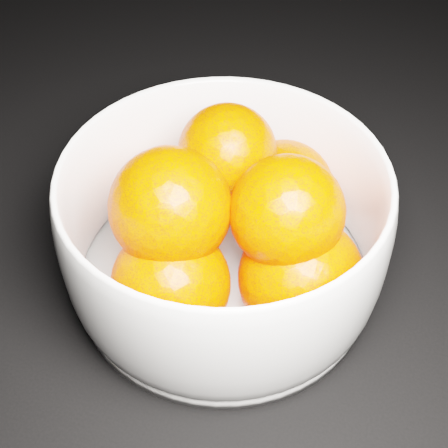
% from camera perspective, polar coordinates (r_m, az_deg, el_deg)
% --- Properties ---
extents(bowl, '(0.25, 0.25, 0.12)m').
position_cam_1_polar(bowl, '(0.47, 0.00, -0.51)').
color(bowl, silver).
rests_on(bowl, ground).
extents(orange_pile, '(0.21, 0.20, 0.14)m').
position_cam_1_polar(orange_pile, '(0.46, 0.73, 0.21)').
color(orange_pile, '#FF3D00').
rests_on(orange_pile, bowl).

